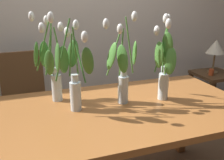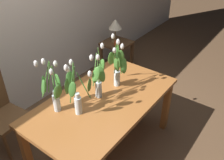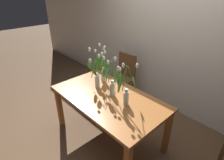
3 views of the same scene
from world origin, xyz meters
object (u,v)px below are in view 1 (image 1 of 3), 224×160
tulip_vase_2 (123,72)px  table_lamp (216,48)px  dining_table (125,119)px  side_table (213,82)px  dining_chair (25,96)px  pillar_candle (211,72)px  tulip_vase_3 (73,74)px  tulip_vase_1 (164,67)px  tulip_vase_0 (53,69)px

tulip_vase_2 → table_lamp: size_ratio=1.47×
dining_table → side_table: dining_table is taller
dining_chair → pillar_candle: size_ratio=12.40×
tulip_vase_2 → table_lamp: tulip_vase_2 is taller
tulip_vase_2 → tulip_vase_3: size_ratio=0.99×
side_table → dining_table: bearing=-148.7°
dining_chair → pillar_candle: 2.06m
tulip_vase_1 → tulip_vase_2: tulip_vase_2 is taller
tulip_vase_0 → tulip_vase_1: size_ratio=1.02×
tulip_vase_0 → dining_chair: 0.87m
table_lamp → dining_chair: bearing=179.7°
tulip_vase_0 → tulip_vase_1: (0.69, -0.22, 0.01)m
tulip_vase_0 → tulip_vase_1: 0.73m
dining_table → side_table: bearing=31.3°
side_table → table_lamp: table_lamp is taller
table_lamp → dining_table: bearing=-147.9°
dining_chair → side_table: size_ratio=1.69×
dining_table → table_lamp: 1.81m
tulip_vase_0 → tulip_vase_2: tulip_vase_2 is taller
tulip_vase_2 → dining_table: bearing=-90.7°
tulip_vase_3 → pillar_candle: size_ratio=7.86×
tulip_vase_0 → pillar_candle: tulip_vase_0 is taller
side_table → table_lamp: size_ratio=1.38×
dining_table → tulip_vase_0: size_ratio=2.75×
pillar_candle → tulip_vase_3: bearing=-154.8°
tulip_vase_2 → pillar_candle: size_ratio=7.78×
side_table → pillar_candle: (-0.11, -0.06, 0.16)m
tulip_vase_1 → tulip_vase_3: bearing=177.3°
tulip_vase_1 → tulip_vase_2: size_ratio=0.98×
dining_table → side_table: 1.81m
tulip_vase_1 → table_lamp: (1.24, 0.93, -0.11)m
dining_table → tulip_vase_3: size_ratio=2.71×
tulip_vase_0 → tulip_vase_2: size_ratio=1.00×
side_table → pillar_candle: pillar_candle is taller
dining_table → tulip_vase_3: 0.45m
tulip_vase_2 → dining_chair: 1.19m
dining_chair → pillar_candle: dining_chair is taller
dining_table → side_table: (1.54, 0.93, -0.22)m
tulip_vase_3 → dining_chair: size_ratio=0.63×
tulip_vase_0 → tulip_vase_3: tulip_vase_3 is taller
dining_chair → tulip_vase_1: bearing=-46.0°
tulip_vase_2 → pillar_candle: 1.69m
dining_table → tulip_vase_1: bearing=5.5°
tulip_vase_2 → pillar_candle: bearing=29.9°
tulip_vase_3 → tulip_vase_1: bearing=-2.7°
dining_table → pillar_candle: dining_table is taller
dining_table → tulip_vase_0: (-0.41, 0.25, 0.31)m
tulip_vase_1 → tulip_vase_2: bearing=174.7°
side_table → tulip_vase_0: bearing=-160.6°
dining_table → dining_chair: (-0.63, 0.97, -0.12)m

